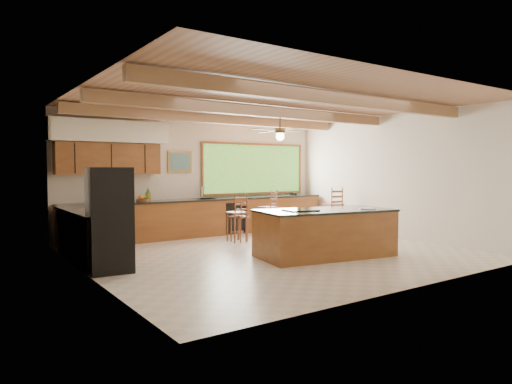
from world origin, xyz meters
TOP-DOWN VIEW (x-y plane):
  - ground at (0.00, 0.00)m, footprint 7.20×7.20m
  - room_shell at (-0.17, 0.65)m, footprint 7.27×6.54m
  - counter_run at (-0.82, 2.52)m, footprint 7.12×3.10m
  - island at (0.57, -0.82)m, footprint 2.76×1.65m
  - refrigerator at (-3.22, 0.19)m, footprint 0.73×0.71m
  - bar_stool_a at (0.10, 1.54)m, footprint 0.40×0.40m
  - bar_stool_b at (0.17, 1.55)m, footprint 0.44×0.44m
  - bar_stool_c at (1.41, 2.13)m, footprint 0.53×0.54m
  - bar_stool_d at (3.13, 1.54)m, footprint 0.49×0.49m

SIDE VIEW (x-z plane):
  - ground at x=0.00m, z-range 0.00..0.00m
  - island at x=0.57m, z-range -0.01..0.91m
  - counter_run at x=-0.82m, z-range -0.16..1.08m
  - bar_stool_b at x=0.17m, z-range 0.09..1.03m
  - bar_stool_a at x=0.10m, z-range 0.10..1.21m
  - bar_stool_c at x=1.41m, z-range 0.10..1.24m
  - bar_stool_d at x=3.13m, z-range 0.11..1.29m
  - refrigerator at x=-3.22m, z-range 0.00..1.70m
  - room_shell at x=-0.17m, z-range 0.70..3.72m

